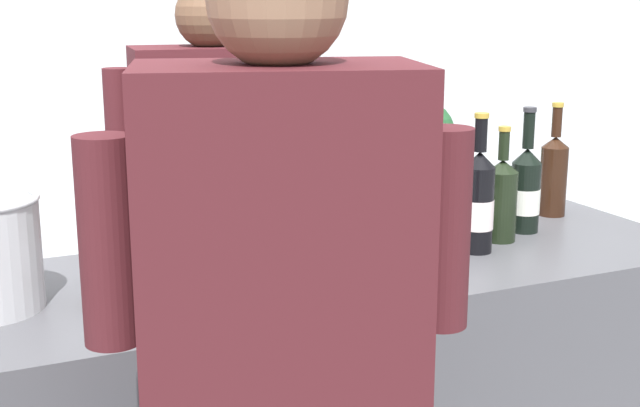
{
  "coord_description": "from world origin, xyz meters",
  "views": [
    {
      "loc": [
        -0.7,
        -1.8,
        1.62
      ],
      "look_at": [
        0.12,
        0.0,
        1.14
      ],
      "focal_mm": 49.0,
      "sensor_mm": 36.0,
      "label": 1
    }
  ],
  "objects_px": {
    "wine_bottle_1": "(148,225)",
    "person_server": "(217,272)",
    "wine_bottle_4": "(369,209)",
    "wine_bottle_8": "(500,198)",
    "wine_bottle_5": "(525,189)",
    "wine_bottle_6": "(233,234)",
    "wine_bottle_3": "(254,219)",
    "potted_shrub": "(398,194)",
    "wine_glass": "(396,216)",
    "wine_bottle_0": "(106,246)",
    "wine_bottle_7": "(554,173)",
    "wine_bottle_2": "(478,202)"
  },
  "relations": [
    {
      "from": "wine_bottle_5",
      "to": "wine_bottle_6",
      "type": "height_order",
      "value": "wine_bottle_6"
    },
    {
      "from": "person_server",
      "to": "wine_bottle_8",
      "type": "bearing_deg",
      "value": -45.99
    },
    {
      "from": "wine_bottle_2",
      "to": "wine_bottle_5",
      "type": "relative_size",
      "value": 1.03
    },
    {
      "from": "wine_bottle_1",
      "to": "wine_bottle_7",
      "type": "bearing_deg",
      "value": 5.6
    },
    {
      "from": "wine_bottle_7",
      "to": "wine_glass",
      "type": "height_order",
      "value": "wine_bottle_7"
    },
    {
      "from": "wine_bottle_6",
      "to": "wine_bottle_5",
      "type": "bearing_deg",
      "value": 7.62
    },
    {
      "from": "wine_bottle_7",
      "to": "potted_shrub",
      "type": "xyz_separation_m",
      "value": [
        0.08,
        1.05,
        -0.29
      ]
    },
    {
      "from": "wine_bottle_2",
      "to": "wine_bottle_4",
      "type": "relative_size",
      "value": 1.05
    },
    {
      "from": "wine_bottle_0",
      "to": "wine_bottle_7",
      "type": "bearing_deg",
      "value": 10.01
    },
    {
      "from": "wine_bottle_1",
      "to": "wine_glass",
      "type": "xyz_separation_m",
      "value": [
        0.51,
        -0.19,
        0.01
      ]
    },
    {
      "from": "potted_shrub",
      "to": "wine_bottle_7",
      "type": "bearing_deg",
      "value": -94.42
    },
    {
      "from": "wine_bottle_0",
      "to": "wine_bottle_7",
      "type": "distance_m",
      "value": 1.34
    },
    {
      "from": "wine_bottle_5",
      "to": "potted_shrub",
      "type": "distance_m",
      "value": 1.22
    },
    {
      "from": "wine_bottle_5",
      "to": "wine_bottle_7",
      "type": "distance_m",
      "value": 0.21
    },
    {
      "from": "wine_bottle_3",
      "to": "wine_glass",
      "type": "relative_size",
      "value": 1.62
    },
    {
      "from": "wine_bottle_0",
      "to": "wine_glass",
      "type": "relative_size",
      "value": 1.67
    },
    {
      "from": "wine_bottle_6",
      "to": "wine_glass",
      "type": "xyz_separation_m",
      "value": [
        0.36,
        -0.08,
        0.02
      ]
    },
    {
      "from": "wine_bottle_0",
      "to": "wine_bottle_5",
      "type": "distance_m",
      "value": 1.14
    },
    {
      "from": "wine_bottle_4",
      "to": "wine_bottle_8",
      "type": "distance_m",
      "value": 0.38
    },
    {
      "from": "wine_bottle_0",
      "to": "wine_bottle_2",
      "type": "relative_size",
      "value": 1.02
    },
    {
      "from": "wine_bottle_5",
      "to": "wine_bottle_6",
      "type": "xyz_separation_m",
      "value": [
        -0.86,
        -0.12,
        0.0
      ]
    },
    {
      "from": "person_server",
      "to": "potted_shrub",
      "type": "xyz_separation_m",
      "value": [
        0.96,
        0.6,
        0.02
      ]
    },
    {
      "from": "potted_shrub",
      "to": "wine_bottle_6",
      "type": "bearing_deg",
      "value": -131.53
    },
    {
      "from": "wine_bottle_4",
      "to": "wine_bottle_6",
      "type": "bearing_deg",
      "value": -167.46
    },
    {
      "from": "wine_bottle_0",
      "to": "wine_bottle_2",
      "type": "distance_m",
      "value": 0.91
    },
    {
      "from": "wine_bottle_5",
      "to": "wine_bottle_8",
      "type": "height_order",
      "value": "wine_bottle_5"
    },
    {
      "from": "wine_bottle_2",
      "to": "potted_shrub",
      "type": "distance_m",
      "value": 1.39
    },
    {
      "from": "wine_bottle_6",
      "to": "wine_bottle_8",
      "type": "bearing_deg",
      "value": 5.38
    },
    {
      "from": "wine_bottle_1",
      "to": "wine_bottle_8",
      "type": "distance_m",
      "value": 0.91
    },
    {
      "from": "wine_bottle_2",
      "to": "wine_glass",
      "type": "relative_size",
      "value": 1.65
    },
    {
      "from": "wine_bottle_5",
      "to": "wine_bottle_7",
      "type": "relative_size",
      "value": 1.03
    },
    {
      "from": "wine_bottle_3",
      "to": "potted_shrub",
      "type": "xyz_separation_m",
      "value": [
        1.05,
        1.2,
        -0.29
      ]
    },
    {
      "from": "wine_bottle_1",
      "to": "person_server",
      "type": "distance_m",
      "value": 0.73
    },
    {
      "from": "wine_bottle_3",
      "to": "wine_bottle_2",
      "type": "bearing_deg",
      "value": -6.27
    },
    {
      "from": "wine_bottle_0",
      "to": "person_server",
      "type": "height_order",
      "value": "person_server"
    },
    {
      "from": "wine_bottle_8",
      "to": "potted_shrub",
      "type": "xyz_separation_m",
      "value": [
        0.38,
        1.2,
        -0.28
      ]
    },
    {
      "from": "wine_bottle_3",
      "to": "potted_shrub",
      "type": "relative_size",
      "value": 0.26
    },
    {
      "from": "wine_bottle_4",
      "to": "person_server",
      "type": "height_order",
      "value": "person_server"
    },
    {
      "from": "wine_bottle_1",
      "to": "wine_bottle_3",
      "type": "bearing_deg",
      "value": -9.37
    },
    {
      "from": "wine_bottle_1",
      "to": "wine_glass",
      "type": "relative_size",
      "value": 1.57
    },
    {
      "from": "wine_bottle_0",
      "to": "wine_bottle_8",
      "type": "height_order",
      "value": "wine_bottle_0"
    },
    {
      "from": "wine_bottle_4",
      "to": "wine_bottle_7",
      "type": "height_order",
      "value": "wine_bottle_4"
    },
    {
      "from": "wine_bottle_4",
      "to": "wine_glass",
      "type": "xyz_separation_m",
      "value": [
        -0.02,
        -0.16,
        0.02
      ]
    },
    {
      "from": "wine_glass",
      "to": "person_server",
      "type": "xyz_separation_m",
      "value": [
        -0.19,
        0.75,
        -0.33
      ]
    },
    {
      "from": "wine_bottle_7",
      "to": "person_server",
      "type": "height_order",
      "value": "person_server"
    },
    {
      "from": "wine_bottle_1",
      "to": "wine_bottle_5",
      "type": "xyz_separation_m",
      "value": [
        1.02,
        0.01,
        -0.02
      ]
    },
    {
      "from": "wine_bottle_6",
      "to": "wine_bottle_8",
      "type": "relative_size",
      "value": 1.13
    },
    {
      "from": "wine_bottle_0",
      "to": "wine_bottle_4",
      "type": "xyz_separation_m",
      "value": [
        0.65,
        0.09,
        -0.01
      ]
    },
    {
      "from": "wine_bottle_8",
      "to": "wine_glass",
      "type": "distance_m",
      "value": 0.42
    },
    {
      "from": "wine_bottle_6",
      "to": "person_server",
      "type": "relative_size",
      "value": 0.21
    }
  ]
}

